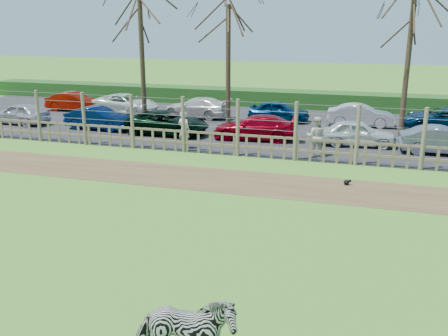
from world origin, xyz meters
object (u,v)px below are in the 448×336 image
(tree_left, at_px, (141,22))
(car_0, at_px, (19,113))
(car_1, at_px, (99,118))
(car_9, at_px, (197,107))
(car_4, at_px, (357,133))
(car_3, at_px, (255,127))
(car_7, at_px, (74,102))
(car_8, at_px, (126,104))
(tree_mid, at_px, (228,37))
(tree_right, at_px, (411,30))
(crow, at_px, (347,182))
(car_10, at_px, (279,111))
(zebra, at_px, (185,335))
(visitor_a, at_px, (184,130))
(visitor_b, at_px, (316,137))
(car_12, at_px, (443,119))
(car_2, at_px, (167,123))
(car_11, at_px, (361,115))
(car_5, at_px, (443,141))

(tree_left, xyz_separation_m, car_0, (-7.15, -1.33, -4.98))
(car_1, xyz_separation_m, car_9, (3.91, 4.83, 0.00))
(car_0, xyz_separation_m, car_4, (18.57, 0.12, 0.00))
(car_3, bearing_deg, car_9, -139.98)
(car_7, distance_m, car_8, 3.59)
(tree_mid, distance_m, car_9, 5.58)
(tree_right, bearing_deg, tree_left, -173.66)
(crow, xyz_separation_m, car_10, (-4.47, 10.85, 0.53))
(tree_right, xyz_separation_m, car_7, (-20.07, 1.84, -4.60))
(car_3, bearing_deg, car_10, 171.74)
(crow, distance_m, car_4, 6.09)
(tree_mid, relative_size, car_7, 1.87)
(car_1, bearing_deg, crow, -111.12)
(zebra, distance_m, car_9, 22.99)
(car_8, bearing_deg, visitor_a, -130.35)
(car_1, bearing_deg, car_9, -36.23)
(zebra, relative_size, visitor_a, 1.00)
(visitor_b, distance_m, car_0, 17.08)
(car_1, distance_m, car_4, 13.51)
(car_8, relative_size, car_9, 1.04)
(car_4, relative_size, car_7, 0.97)
(car_3, height_order, car_12, same)
(tree_left, distance_m, car_7, 8.89)
(car_2, relative_size, car_10, 1.23)
(car_0, xyz_separation_m, car_8, (4.16, 4.87, 0.00))
(car_0, height_order, car_2, same)
(car_1, bearing_deg, tree_left, -54.16)
(car_1, relative_size, car_4, 1.03)
(car_7, height_order, car_12, same)
(car_4, bearing_deg, tree_mid, 67.19)
(car_11, bearing_deg, car_5, -147.60)
(zebra, xyz_separation_m, crow, (2.05, 11.01, -0.62))
(crow, xyz_separation_m, car_9, (-9.49, 10.75, 0.53))
(car_2, distance_m, car_3, 4.60)
(tree_mid, xyz_separation_m, car_3, (2.05, -2.28, -4.23))
(tree_right, height_order, crow, tree_right)
(tree_left, relative_size, crow, 28.77)
(visitor_b, xyz_separation_m, car_10, (-2.93, 7.24, -0.26))
(tree_right, xyz_separation_m, crow, (-2.19, -8.77, -5.13))
(visitor_a, relative_size, car_11, 0.47)
(car_12, bearing_deg, car_1, -78.53)
(tree_left, relative_size, car_0, 2.24)
(car_7, bearing_deg, car_1, -137.42)
(car_10, bearing_deg, car_4, -135.37)
(car_0, xyz_separation_m, car_11, (18.60, 4.90, 0.00))
(car_3, distance_m, car_12, 10.38)
(car_4, distance_m, car_9, 10.68)
(tree_mid, xyz_separation_m, visitor_a, (-0.67, -4.99, -3.96))
(car_9, bearing_deg, tree_left, -20.27)
(visitor_b, bearing_deg, car_8, -28.33)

